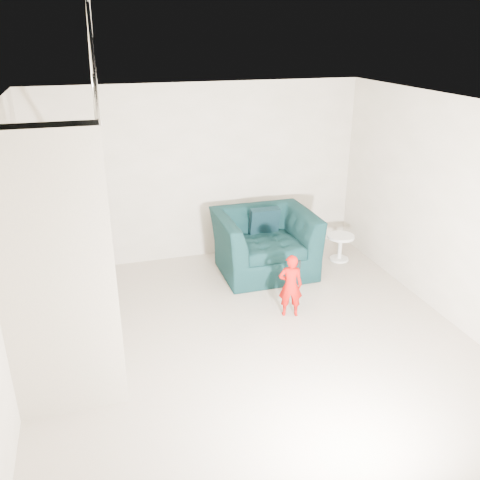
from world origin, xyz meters
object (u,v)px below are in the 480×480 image
side_table (340,243)px  armchair (265,243)px  staircase (66,276)px  toddler (290,286)px

side_table → armchair: bearing=-179.0°
armchair → side_table: bearing=0.8°
armchair → side_table: armchair is taller
armchair → staircase: 3.10m
armchair → side_table: 1.28m
toddler → armchair: bearing=-79.5°
toddler → side_table: (1.38, 1.34, -0.14)m
staircase → side_table: bearing=18.8°
armchair → staircase: (-2.74, -1.35, 0.49)m
armchair → staircase: bearing=-154.0°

